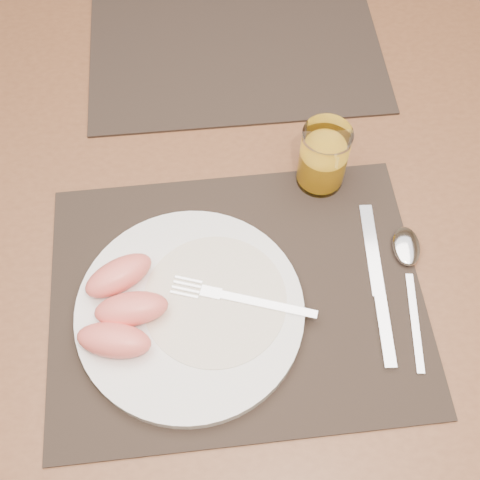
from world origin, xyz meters
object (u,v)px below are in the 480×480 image
(fork, at_px, (231,297))
(knife, at_px, (379,295))
(placemat_near, at_px, (237,296))
(placemat_far, at_px, (234,39))
(spoon, at_px, (408,257))
(plate, at_px, (190,311))
(juice_glass, at_px, (323,160))
(table, at_px, (241,186))

(fork, distance_m, knife, 0.18)
(placemat_near, distance_m, placemat_far, 0.44)
(fork, relative_size, spoon, 0.90)
(placemat_near, distance_m, plate, 0.06)
(juice_glass, bearing_deg, fork, -125.30)
(table, distance_m, juice_glass, 0.17)
(table, xyz_separation_m, placemat_far, (-0.00, 0.22, 0.09))
(placemat_far, distance_m, fork, 0.45)
(plate, bearing_deg, knife, 3.32)
(table, relative_size, fork, 8.10)
(juice_glass, bearing_deg, knife, -72.88)
(placemat_far, distance_m, spoon, 0.45)
(placemat_far, relative_size, knife, 2.04)
(spoon, bearing_deg, fork, -167.21)
(table, xyz_separation_m, knife, (0.16, -0.23, 0.09))
(placemat_near, distance_m, juice_glass, 0.21)
(spoon, bearing_deg, plate, -167.00)
(placemat_near, relative_size, plate, 1.67)
(table, xyz_separation_m, fork, (-0.02, -0.23, 0.11))
(table, xyz_separation_m, placemat_near, (-0.01, -0.22, 0.09))
(table, distance_m, placemat_near, 0.24)
(fork, xyz_separation_m, juice_glass, (0.13, 0.18, 0.02))
(table, xyz_separation_m, juice_glass, (0.10, -0.05, 0.13))
(spoon, xyz_separation_m, juice_glass, (-0.10, 0.13, 0.04))
(placemat_near, bearing_deg, spoon, 10.77)
(plate, relative_size, spoon, 1.41)
(placemat_far, bearing_deg, fork, -92.55)
(placemat_near, height_order, knife, knife)
(fork, height_order, knife, fork)
(spoon, height_order, juice_glass, juice_glass)
(placemat_near, bearing_deg, placemat_far, 88.34)
(spoon, bearing_deg, table, 138.15)
(knife, distance_m, juice_glass, 0.19)
(placemat_near, height_order, juice_glass, juice_glass)
(table, distance_m, plate, 0.27)
(plate, bearing_deg, placemat_far, 81.52)
(juice_glass, bearing_deg, placemat_near, -125.18)
(placemat_near, xyz_separation_m, placemat_far, (0.01, 0.44, 0.00))
(placemat_far, bearing_deg, plate, -98.48)
(table, height_order, juice_glass, juice_glass)
(knife, distance_m, spoon, 0.07)
(placemat_near, distance_m, knife, 0.17)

